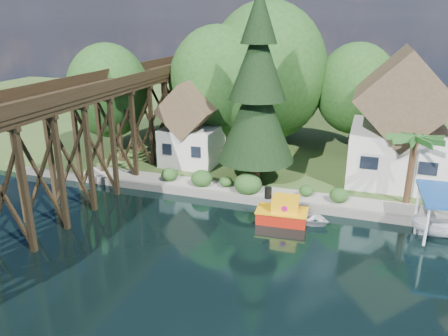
{
  "coord_description": "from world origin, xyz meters",
  "views": [
    {
      "loc": [
        4.39,
        -22.05,
        13.82
      ],
      "look_at": [
        -4.99,
        6.0,
        3.44
      ],
      "focal_mm": 35.0,
      "sensor_mm": 36.0,
      "label": 1
    }
  ],
  "objects_px": {
    "palm_tree": "(415,141)",
    "boat_canopy": "(444,219)",
    "tugboat": "(283,212)",
    "conifer": "(257,93)",
    "shed": "(192,129)",
    "house_left": "(399,126)",
    "boat_white_a": "(302,214)",
    "trestle_bridge": "(84,133)"
  },
  "relations": [
    {
      "from": "boat_white_a",
      "to": "house_left",
      "type": "bearing_deg",
      "value": -12.83
    },
    {
      "from": "house_left",
      "to": "boat_canopy",
      "type": "xyz_separation_m",
      "value": [
        2.79,
        -9.23,
        -3.82
      ]
    },
    {
      "from": "shed",
      "to": "palm_tree",
      "type": "relative_size",
      "value": 1.42
    },
    {
      "from": "house_left",
      "to": "palm_tree",
      "type": "relative_size",
      "value": 1.99
    },
    {
      "from": "palm_tree",
      "to": "boat_white_a",
      "type": "bearing_deg",
      "value": -148.35
    },
    {
      "from": "tugboat",
      "to": "conifer",
      "type": "bearing_deg",
      "value": 120.54
    },
    {
      "from": "trestle_bridge",
      "to": "shed",
      "type": "relative_size",
      "value": 5.63
    },
    {
      "from": "shed",
      "to": "conifer",
      "type": "relative_size",
      "value": 0.5
    },
    {
      "from": "tugboat",
      "to": "boat_white_a",
      "type": "xyz_separation_m",
      "value": [
        1.26,
        0.8,
        -0.34
      ]
    },
    {
      "from": "shed",
      "to": "house_left",
      "type": "bearing_deg",
      "value": 4.77
    },
    {
      "from": "boat_white_a",
      "to": "boat_canopy",
      "type": "bearing_deg",
      "value": -67.54
    },
    {
      "from": "boat_canopy",
      "to": "tugboat",
      "type": "bearing_deg",
      "value": -173.81
    },
    {
      "from": "trestle_bridge",
      "to": "tugboat",
      "type": "relative_size",
      "value": 12.08
    },
    {
      "from": "shed",
      "to": "conifer",
      "type": "xyz_separation_m",
      "value": [
        6.89,
        -2.78,
        4.17
      ]
    },
    {
      "from": "house_left",
      "to": "conifer",
      "type": "bearing_deg",
      "value": -158.91
    },
    {
      "from": "shed",
      "to": "conifer",
      "type": "bearing_deg",
      "value": -22.0
    },
    {
      "from": "palm_tree",
      "to": "boat_canopy",
      "type": "xyz_separation_m",
      "value": [
        1.97,
        -4.05,
        -4.01
      ]
    },
    {
      "from": "shed",
      "to": "conifer",
      "type": "distance_m",
      "value": 8.52
    },
    {
      "from": "conifer",
      "to": "palm_tree",
      "type": "relative_size",
      "value": 2.81
    },
    {
      "from": "house_left",
      "to": "conifer",
      "type": "xyz_separation_m",
      "value": [
        -11.11,
        -4.28,
        2.85
      ]
    },
    {
      "from": "boat_white_a",
      "to": "boat_canopy",
      "type": "distance_m",
      "value": 9.11
    },
    {
      "from": "conifer",
      "to": "boat_white_a",
      "type": "relative_size",
      "value": 3.75
    },
    {
      "from": "palm_tree",
      "to": "boat_canopy",
      "type": "height_order",
      "value": "palm_tree"
    },
    {
      "from": "boat_white_a",
      "to": "boat_canopy",
      "type": "height_order",
      "value": "boat_canopy"
    },
    {
      "from": "boat_white_a",
      "to": "palm_tree",
      "type": "bearing_deg",
      "value": -37.93
    },
    {
      "from": "shed",
      "to": "boat_white_a",
      "type": "xyz_separation_m",
      "value": [
        11.73,
        -8.05,
        -3.4
      ]
    },
    {
      "from": "tugboat",
      "to": "boat_white_a",
      "type": "distance_m",
      "value": 1.53
    },
    {
      "from": "conifer",
      "to": "shed",
      "type": "bearing_deg",
      "value": 158.0
    },
    {
      "from": "house_left",
      "to": "boat_white_a",
      "type": "distance_m",
      "value": 12.36
    },
    {
      "from": "shed",
      "to": "tugboat",
      "type": "relative_size",
      "value": 2.14
    },
    {
      "from": "palm_tree",
      "to": "tugboat",
      "type": "relative_size",
      "value": 1.51
    },
    {
      "from": "boat_white_a",
      "to": "trestle_bridge",
      "type": "bearing_deg",
      "value": 114.79
    },
    {
      "from": "trestle_bridge",
      "to": "shed",
      "type": "height_order",
      "value": "trestle_bridge"
    },
    {
      "from": "tugboat",
      "to": "boat_white_a",
      "type": "relative_size",
      "value": 0.88
    },
    {
      "from": "conifer",
      "to": "boat_white_a",
      "type": "height_order",
      "value": "conifer"
    },
    {
      "from": "palm_tree",
      "to": "boat_white_a",
      "type": "distance_m",
      "value": 9.66
    },
    {
      "from": "tugboat",
      "to": "house_left",
      "type": "bearing_deg",
      "value": 53.97
    },
    {
      "from": "trestle_bridge",
      "to": "house_left",
      "type": "bearing_deg",
      "value": 25.21
    },
    {
      "from": "boat_white_a",
      "to": "boat_canopy",
      "type": "xyz_separation_m",
      "value": [
        9.06,
        0.32,
        0.89
      ]
    },
    {
      "from": "conifer",
      "to": "tugboat",
      "type": "height_order",
      "value": "conifer"
    },
    {
      "from": "trestle_bridge",
      "to": "boat_white_a",
      "type": "distance_m",
      "value": 17.49
    },
    {
      "from": "house_left",
      "to": "trestle_bridge",
      "type": "bearing_deg",
      "value": -154.79
    }
  ]
}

